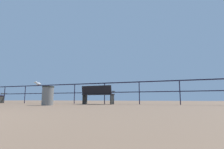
% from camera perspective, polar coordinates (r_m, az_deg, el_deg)
% --- Properties ---
extents(pier_railing, '(21.89, 0.05, 1.10)m').
position_cam_1_polar(pier_railing, '(8.98, -2.48, -4.59)').
color(pier_railing, black).
rests_on(pier_railing, ground_plane).
extents(bench_near_left, '(1.60, 0.64, 0.89)m').
position_cam_1_polar(bench_near_left, '(8.42, -4.87, -6.29)').
color(bench_near_left, black).
rests_on(bench_near_left, ground_plane).
extents(seagull_on_rail, '(0.29, 0.44, 0.22)m').
position_cam_1_polar(seagull_on_rail, '(11.51, -23.33, -2.76)').
color(seagull_on_rail, silver).
rests_on(seagull_on_rail, pier_railing).
extents(trash_bin, '(0.47, 0.47, 0.76)m').
position_cam_1_polar(trash_bin, '(7.40, -20.49, -6.59)').
color(trash_bin, slate).
rests_on(trash_bin, ground_plane).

